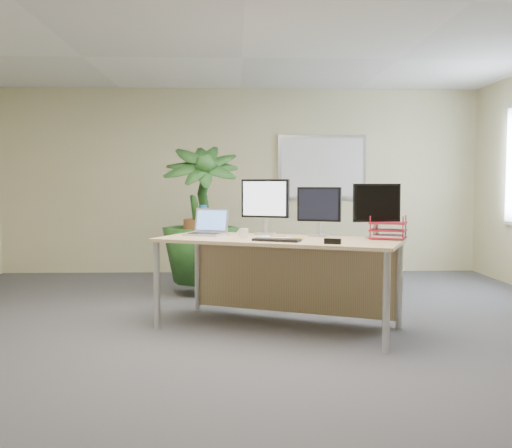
{
  "coord_description": "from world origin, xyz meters",
  "views": [
    {
      "loc": [
        -0.07,
        -4.42,
        1.3
      ],
      "look_at": [
        0.1,
        0.35,
        0.97
      ],
      "focal_mm": 40.0,
      "sensor_mm": 36.0,
      "label": 1
    }
  ],
  "objects_px": {
    "floor_plant": "(200,231)",
    "monitor_right": "(319,208)",
    "desk": "(283,256)",
    "monitor_left": "(265,203)",
    "laptop": "(208,228)"
  },
  "relations": [
    {
      "from": "desk",
      "to": "monitor_left",
      "type": "bearing_deg",
      "value": 116.08
    },
    {
      "from": "monitor_left",
      "to": "laptop",
      "type": "height_order",
      "value": "monitor_left"
    },
    {
      "from": "desk",
      "to": "laptop",
      "type": "bearing_deg",
      "value": 158.52
    },
    {
      "from": "desk",
      "to": "floor_plant",
      "type": "height_order",
      "value": "floor_plant"
    },
    {
      "from": "floor_plant",
      "to": "monitor_right",
      "type": "bearing_deg",
      "value": -51.03
    },
    {
      "from": "monitor_left",
      "to": "laptop",
      "type": "bearing_deg",
      "value": -177.65
    },
    {
      "from": "desk",
      "to": "monitor_right",
      "type": "distance_m",
      "value": 0.56
    },
    {
      "from": "laptop",
      "to": "floor_plant",
      "type": "bearing_deg",
      "value": 96.7
    },
    {
      "from": "floor_plant",
      "to": "laptop",
      "type": "bearing_deg",
      "value": -83.3
    },
    {
      "from": "monitor_left",
      "to": "laptop",
      "type": "distance_m",
      "value": 0.6
    },
    {
      "from": "floor_plant",
      "to": "laptop",
      "type": "xyz_separation_m",
      "value": [
        0.15,
        -1.24,
        0.13
      ]
    },
    {
      "from": "laptop",
      "to": "monitor_left",
      "type": "bearing_deg",
      "value": 2.35
    },
    {
      "from": "monitor_right",
      "to": "monitor_left",
      "type": "bearing_deg",
      "value": 153.52
    },
    {
      "from": "monitor_left",
      "to": "laptop",
      "type": "xyz_separation_m",
      "value": [
        -0.55,
        -0.02,
        -0.24
      ]
    },
    {
      "from": "floor_plant",
      "to": "laptop",
      "type": "distance_m",
      "value": 1.26
    }
  ]
}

